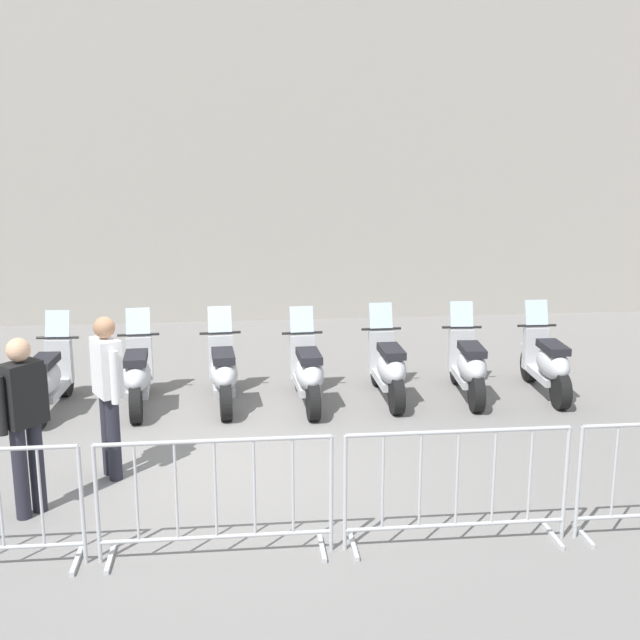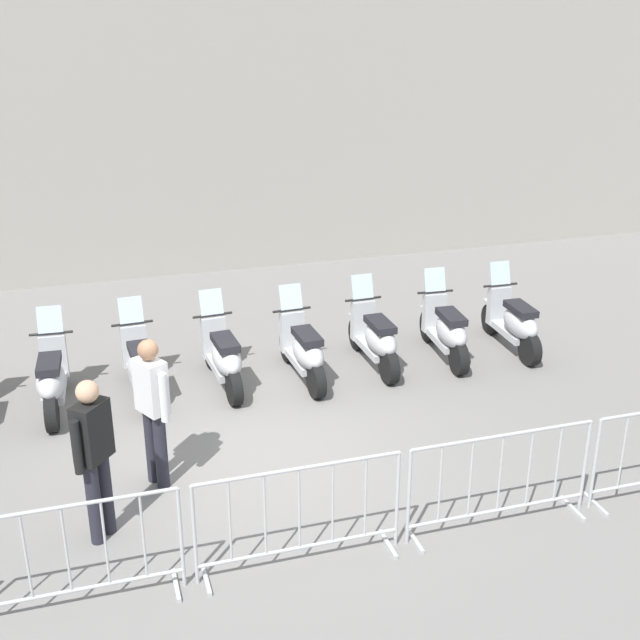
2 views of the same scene
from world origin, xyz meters
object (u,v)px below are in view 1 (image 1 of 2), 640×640
motorcycle_2 (49,379)px  barrier_segment_2 (216,500)px  motorcycle_4 (223,373)px  motorcycle_8 (547,364)px  motorcycle_7 (468,366)px  motorcycle_5 (307,373)px  officer_near_row_end (108,388)px  motorcycle_3 (138,376)px  motorcycle_6 (388,368)px  officer_mid_plaza (24,417)px  barrier_segment_3 (457,489)px

motorcycle_2 → barrier_segment_2: size_ratio=0.86×
motorcycle_4 → motorcycle_8: bearing=2.3°
motorcycle_7 → motorcycle_8: (1.11, 0.04, 0.00)m
motorcycle_5 → officer_near_row_end: bearing=-135.2°
motorcycle_4 → motorcycle_7: bearing=2.3°
motorcycle_3 → motorcycle_7: same height
motorcycle_7 → barrier_segment_2: motorcycle_7 is taller
motorcycle_5 → barrier_segment_2: motorcycle_5 is taller
motorcycle_7 → barrier_segment_2: 5.13m
motorcycle_5 → motorcycle_8: 3.32m
barrier_segment_2 → motorcycle_2: bearing=122.4°
motorcycle_2 → motorcycle_5: size_ratio=1.00×
motorcycle_6 → motorcycle_8: same height
motorcycle_4 → officer_mid_plaza: 3.49m
motorcycle_7 → officer_mid_plaza: (-4.95, -3.17, 0.53)m
motorcycle_4 → officer_near_row_end: 2.49m
motorcycle_7 → motorcycle_8: bearing=2.3°
motorcycle_6 → motorcycle_8: bearing=1.9°
motorcycle_6 → officer_near_row_end: officer_near_row_end is taller
motorcycle_2 → officer_near_row_end: (1.19, -2.06, 0.53)m
motorcycle_2 → motorcycle_5: bearing=1.3°
motorcycle_4 → barrier_segment_2: 3.93m
motorcycle_2 → officer_near_row_end: bearing=-60.0°
motorcycle_5 → barrier_segment_2: bearing=-103.6°
motorcycle_2 → officer_mid_plaza: bearing=-78.5°
barrier_segment_3 → officer_near_row_end: officer_near_row_end is taller
motorcycle_6 → barrier_segment_3: 3.94m
barrier_segment_2 → barrier_segment_3: 2.08m
motorcycle_5 → motorcycle_8: size_ratio=1.00×
motorcycle_5 → motorcycle_4: bearing=176.6°
motorcycle_3 → officer_near_row_end: officer_near_row_end is taller
barrier_segment_3 → officer_mid_plaza: bearing=168.5°
motorcycle_4 → motorcycle_8: same height
motorcycle_8 → motorcycle_7: bearing=-177.7°
motorcycle_5 → motorcycle_3: bearing=179.3°
motorcycle_3 → motorcycle_7: size_ratio=1.00×
barrier_segment_2 → barrier_segment_3: (2.08, 0.10, 0.00)m
officer_near_row_end → motorcycle_6: bearing=35.4°
barrier_segment_2 → motorcycle_3: bearing=108.3°
motorcycle_5 → motorcycle_7: (2.20, 0.20, 0.00)m
motorcycle_7 → officer_mid_plaza: bearing=-147.3°
motorcycle_3 → motorcycle_5: 2.22m
motorcycle_2 → barrier_segment_3: size_ratio=0.86×
motorcycle_4 → motorcycle_6: (2.21, 0.10, 0.00)m
motorcycle_3 → barrier_segment_3: motorcycle_3 is taller
officer_mid_plaza → motorcycle_4: bearing=61.7°
motorcycle_5 → motorcycle_6: same height
officer_near_row_end → officer_mid_plaza: (-0.60, -0.84, 0.00)m
motorcycle_8 → barrier_segment_3: 4.56m
barrier_segment_3 → motorcycle_8: bearing=61.6°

